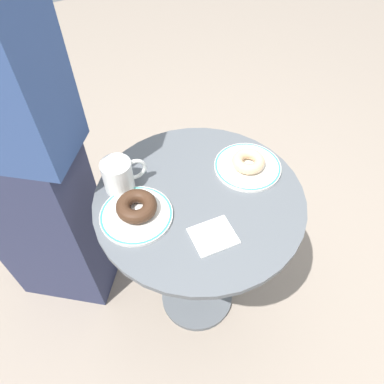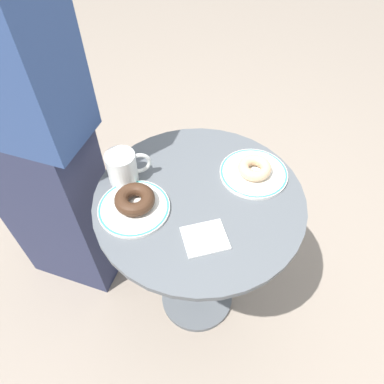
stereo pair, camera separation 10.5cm
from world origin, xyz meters
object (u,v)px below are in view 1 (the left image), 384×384
Objects in this scene: paper_napkin at (213,236)px; person_figure at (10,158)px; donut_chocolate at (137,206)px; plate_right at (248,166)px; cafe_table at (198,235)px; donut_glazed at (248,161)px; coffee_mug at (119,175)px; plate_left at (136,215)px.

person_figure is at bearing 129.17° from paper_napkin.
person_figure reaches higher than donut_chocolate.
paper_napkin is at bearing -143.83° from plate_right.
donut_chocolate is 0.43m from person_figure.
person_figure is (-0.27, 0.34, 0.03)m from donut_chocolate.
person_figure reaches higher than cafe_table.
donut_glazed is 0.29m from paper_napkin.
donut_chocolate is 0.23m from paper_napkin.
coffee_mug is 0.35m from person_figure.
plate_right reaches higher than paper_napkin.
donut_chocolate is at bearing 47.87° from plate_left.
plate_right is at bearing -27.67° from person_figure.
plate_right is 1.81× the size of paper_napkin.
cafe_table is at bearing -171.91° from plate_right.
paper_napkin is at bearing -62.71° from coffee_mug.
person_figure is (-0.46, 0.37, 0.28)m from cafe_table.
donut_chocolate is (-0.19, 0.03, 0.25)m from cafe_table.
coffee_mug is at bearing 162.50° from donut_glazed.
donut_chocolate is at bearing 130.17° from paper_napkin.
plate_left is 1.54× the size of coffee_mug.
cafe_table is 0.29m from plate_left.
cafe_table is 0.31m from donut_glazed.
person_figure reaches higher than plate_left.
paper_napkin is (0.15, -0.18, -0.03)m from donut_chocolate.
plate_left is at bearing -92.29° from coffee_mug.
coffee_mug is (-0.15, 0.29, 0.05)m from paper_napkin.
donut_chocolate is at bearing 179.30° from donut_glazed.
donut_glazed reaches higher than paper_napkin.
person_figure is at bearing 127.16° from plate_left.
coffee_mug is (-0.38, 0.12, 0.05)m from plate_right.
cafe_table is at bearing -171.91° from donut_glazed.
plate_right is (0.39, 0.00, 0.00)m from plate_left.
person_figure is (-0.26, 0.34, 0.06)m from plate_left.
person_figure reaches higher than donut_glazed.
donut_glazed reaches higher than cafe_table.
plate_left is at bearing -132.13° from donut_chocolate.
paper_napkin is at bearing -105.24° from cafe_table.
plate_left is at bearing 172.98° from cafe_table.
plate_right is 1.57× the size of coffee_mug.
cafe_table is at bearing -38.97° from person_figure.
donut_chocolate is 0.38m from donut_glazed.
plate_right is at bearing 8.09° from cafe_table.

